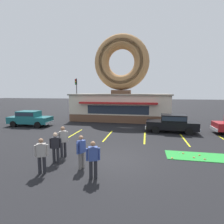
# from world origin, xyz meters

# --- Properties ---
(ground_plane) EXTENTS (160.00, 160.00, 0.00)m
(ground_plane) POSITION_xyz_m (0.00, 0.00, 0.00)
(ground_plane) COLOR black
(donut_shop_building) EXTENTS (12.30, 6.75, 10.96)m
(donut_shop_building) POSITION_xyz_m (-1.56, 13.94, 3.74)
(donut_shop_building) COLOR brown
(donut_shop_building) RESTS_ON ground
(putting_mat) EXTENTS (3.32, 1.45, 0.03)m
(putting_mat) POSITION_xyz_m (4.59, 1.38, 0.01)
(putting_mat) COLOR green
(putting_mat) RESTS_ON ground
(mini_donut_near_right) EXTENTS (0.13, 0.13, 0.04)m
(mini_donut_near_right) POSITION_xyz_m (3.93, 1.69, 0.05)
(mini_donut_near_right) COLOR #D17F47
(mini_donut_near_right) RESTS_ON putting_mat
(mini_donut_mid_left) EXTENTS (0.13, 0.13, 0.04)m
(mini_donut_mid_left) POSITION_xyz_m (4.89, 0.96, 0.05)
(mini_donut_mid_left) COLOR #A5724C
(mini_donut_mid_left) RESTS_ON putting_mat
(mini_donut_mid_centre) EXTENTS (0.13, 0.13, 0.04)m
(mini_donut_mid_centre) POSITION_xyz_m (4.38, 1.10, 0.05)
(mini_donut_mid_centre) COLOR #D17F47
(mini_donut_mid_centre) RESTS_ON putting_mat
(mini_donut_mid_right) EXTENTS (0.13, 0.13, 0.04)m
(mini_donut_mid_right) POSITION_xyz_m (3.19, 0.77, 0.05)
(mini_donut_mid_right) COLOR #D17F47
(mini_donut_mid_right) RESTS_ON putting_mat
(mini_donut_far_left) EXTENTS (0.13, 0.13, 0.04)m
(mini_donut_far_left) POSITION_xyz_m (4.78, 1.55, 0.05)
(mini_donut_far_left) COLOR #D17F47
(mini_donut_far_left) RESTS_ON putting_mat
(golf_ball) EXTENTS (0.04, 0.04, 0.04)m
(golf_ball) POSITION_xyz_m (3.70, 1.71, 0.05)
(golf_ball) COLOR white
(golf_ball) RESTS_ON putting_mat
(car_teal) EXTENTS (4.63, 2.14, 1.60)m
(car_teal) POSITION_xyz_m (-10.46, 7.51, 0.87)
(car_teal) COLOR #196066
(car_teal) RESTS_ON ground
(car_black) EXTENTS (4.63, 2.14, 1.60)m
(car_black) POSITION_xyz_m (4.04, 7.42, 0.87)
(car_black) COLOR black
(car_black) RESTS_ON ground
(pedestrian_blue_sweater_man) EXTENTS (0.57, 0.34, 1.58)m
(pedestrian_blue_sweater_man) POSITION_xyz_m (-2.76, -0.92, 0.87)
(pedestrian_blue_sweater_man) COLOR #232328
(pedestrian_blue_sweater_man) RESTS_ON ground
(pedestrian_hooded_kid) EXTENTS (0.55, 0.38, 1.61)m
(pedestrian_hooded_kid) POSITION_xyz_m (-2.76, -2.14, 0.89)
(pedestrian_hooded_kid) COLOR #232328
(pedestrian_hooded_kid) RESTS_ON ground
(pedestrian_leather_jacket_man) EXTENTS (0.56, 0.36, 1.60)m
(pedestrian_leather_jacket_man) POSITION_xyz_m (-0.39, -2.11, 0.88)
(pedestrian_leather_jacket_man) COLOR #232328
(pedestrian_leather_jacket_man) RESTS_ON ground
(pedestrian_clipboard_woman) EXTENTS (0.45, 0.45, 1.73)m
(pedestrian_clipboard_woman) POSITION_xyz_m (-2.76, -0.10, 0.96)
(pedestrian_clipboard_woman) COLOR #232328
(pedestrian_clipboard_woman) RESTS_ON ground
(pedestrian_beanie_man) EXTENTS (0.36, 0.56, 1.61)m
(pedestrian_beanie_man) POSITION_xyz_m (-1.22, -1.32, 0.89)
(pedestrian_beanie_man) COLOR slate
(pedestrian_beanie_man) RESTS_ON ground
(trash_bin) EXTENTS (0.57, 0.57, 0.97)m
(trash_bin) POSITION_xyz_m (4.67, 10.66, 0.50)
(trash_bin) COLOR #232833
(trash_bin) RESTS_ON ground
(traffic_light_pole) EXTENTS (0.28, 0.47, 5.80)m
(traffic_light_pole) POSITION_xyz_m (-9.62, 18.33, 3.71)
(traffic_light_pole) COLOR #595B60
(traffic_light_pole) RESTS_ON ground
(parking_stripe_far_left) EXTENTS (0.12, 3.60, 0.01)m
(parking_stripe_far_left) POSITION_xyz_m (-4.34, 5.00, 0.00)
(parking_stripe_far_left) COLOR yellow
(parking_stripe_far_left) RESTS_ON ground
(parking_stripe_left) EXTENTS (0.12, 3.60, 0.01)m
(parking_stripe_left) POSITION_xyz_m (-1.34, 5.00, 0.00)
(parking_stripe_left) COLOR yellow
(parking_stripe_left) RESTS_ON ground
(parking_stripe_mid_left) EXTENTS (0.12, 3.60, 0.01)m
(parking_stripe_mid_left) POSITION_xyz_m (1.66, 5.00, 0.00)
(parking_stripe_mid_left) COLOR yellow
(parking_stripe_mid_left) RESTS_ON ground
(parking_stripe_centre) EXTENTS (0.12, 3.60, 0.01)m
(parking_stripe_centre) POSITION_xyz_m (4.66, 5.00, 0.00)
(parking_stripe_centre) COLOR yellow
(parking_stripe_centre) RESTS_ON ground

